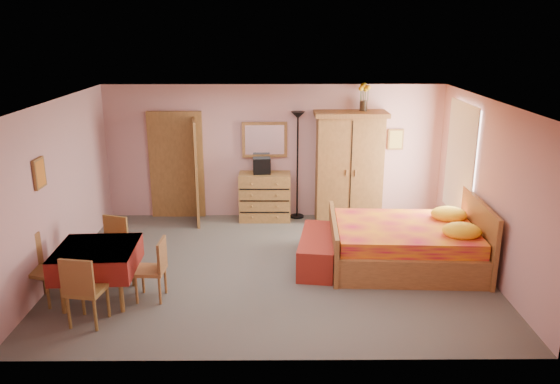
{
  "coord_description": "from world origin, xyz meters",
  "views": [
    {
      "loc": [
        0.04,
        -7.87,
        3.62
      ],
      "look_at": [
        0.1,
        0.3,
        1.15
      ],
      "focal_mm": 35.0,
      "sensor_mm": 36.0,
      "label": 1
    }
  ],
  "objects_px": {
    "wall_mirror": "(265,140)",
    "dining_table": "(99,273)",
    "bed": "(405,233)",
    "chair_south": "(87,289)",
    "stereo": "(262,166)",
    "chest_of_drawers": "(265,197)",
    "sunflower_vase": "(364,97)",
    "chair_north": "(110,248)",
    "chair_east": "(150,270)",
    "bench": "(318,250)",
    "floor_lamp": "(297,166)",
    "chair_west": "(44,270)",
    "wardrobe": "(349,167)"
  },
  "relations": [
    {
      "from": "bed",
      "to": "sunflower_vase",
      "type": "bearing_deg",
      "value": 102.72
    },
    {
      "from": "stereo",
      "to": "chair_east",
      "type": "bearing_deg",
      "value": -114.11
    },
    {
      "from": "chair_north",
      "to": "chest_of_drawers",
      "type": "bearing_deg",
      "value": -114.9
    },
    {
      "from": "stereo",
      "to": "chest_of_drawers",
      "type": "bearing_deg",
      "value": -10.2
    },
    {
      "from": "chair_east",
      "to": "bed",
      "type": "bearing_deg",
      "value": -70.93
    },
    {
      "from": "floor_lamp",
      "to": "sunflower_vase",
      "type": "xyz_separation_m",
      "value": [
        1.22,
        -0.06,
        1.33
      ]
    },
    {
      "from": "sunflower_vase",
      "to": "bed",
      "type": "relative_size",
      "value": 0.22
    },
    {
      "from": "chair_west",
      "to": "wardrobe",
      "type": "bearing_deg",
      "value": 143.23
    },
    {
      "from": "floor_lamp",
      "to": "chair_south",
      "type": "xyz_separation_m",
      "value": [
        -2.8,
        -4.03,
        -0.58
      ]
    },
    {
      "from": "stereo",
      "to": "wardrobe",
      "type": "xyz_separation_m",
      "value": [
        1.66,
        -0.04,
        -0.02
      ]
    },
    {
      "from": "dining_table",
      "to": "chair_north",
      "type": "relative_size",
      "value": 1.18
    },
    {
      "from": "floor_lamp",
      "to": "wall_mirror",
      "type": "bearing_deg",
      "value": 172.54
    },
    {
      "from": "dining_table",
      "to": "chair_north",
      "type": "bearing_deg",
      "value": 94.42
    },
    {
      "from": "wall_mirror",
      "to": "dining_table",
      "type": "height_order",
      "value": "wall_mirror"
    },
    {
      "from": "dining_table",
      "to": "chair_north",
      "type": "xyz_separation_m",
      "value": [
        -0.06,
        0.76,
        0.06
      ]
    },
    {
      "from": "floor_lamp",
      "to": "sunflower_vase",
      "type": "height_order",
      "value": "sunflower_vase"
    },
    {
      "from": "wall_mirror",
      "to": "sunflower_vase",
      "type": "bearing_deg",
      "value": -6.97
    },
    {
      "from": "chair_east",
      "to": "floor_lamp",
      "type": "bearing_deg",
      "value": -29.79
    },
    {
      "from": "sunflower_vase",
      "to": "chair_west",
      "type": "bearing_deg",
      "value": -144.72
    },
    {
      "from": "wall_mirror",
      "to": "bench",
      "type": "height_order",
      "value": "wall_mirror"
    },
    {
      "from": "dining_table",
      "to": "chair_north",
      "type": "distance_m",
      "value": 0.76
    },
    {
      "from": "wall_mirror",
      "to": "dining_table",
      "type": "distance_m",
      "value": 4.28
    },
    {
      "from": "chair_north",
      "to": "chair_east",
      "type": "height_order",
      "value": "chair_north"
    },
    {
      "from": "stereo",
      "to": "wardrobe",
      "type": "bearing_deg",
      "value": -1.44
    },
    {
      "from": "bed",
      "to": "bench",
      "type": "xyz_separation_m",
      "value": [
        -1.36,
        0.0,
        -0.3
      ]
    },
    {
      "from": "stereo",
      "to": "bench",
      "type": "xyz_separation_m",
      "value": [
        0.93,
        -2.16,
        -0.84
      ]
    },
    {
      "from": "wall_mirror",
      "to": "chair_south",
      "type": "distance_m",
      "value": 4.77
    },
    {
      "from": "bench",
      "to": "bed",
      "type": "bearing_deg",
      "value": -0.02
    },
    {
      "from": "sunflower_vase",
      "to": "chair_east",
      "type": "distance_m",
      "value": 5.11
    },
    {
      "from": "wardrobe",
      "to": "chair_west",
      "type": "bearing_deg",
      "value": -144.25
    },
    {
      "from": "sunflower_vase",
      "to": "bed",
      "type": "distance_m",
      "value": 2.91
    },
    {
      "from": "wall_mirror",
      "to": "floor_lamp",
      "type": "relative_size",
      "value": 0.41
    },
    {
      "from": "stereo",
      "to": "dining_table",
      "type": "height_order",
      "value": "stereo"
    },
    {
      "from": "wardrobe",
      "to": "chair_south",
      "type": "distance_m",
      "value": 5.44
    },
    {
      "from": "wall_mirror",
      "to": "floor_lamp",
      "type": "height_order",
      "value": "floor_lamp"
    },
    {
      "from": "wardrobe",
      "to": "chair_east",
      "type": "bearing_deg",
      "value": -134.29
    },
    {
      "from": "stereo",
      "to": "floor_lamp",
      "type": "relative_size",
      "value": 0.16
    },
    {
      "from": "chair_south",
      "to": "bed",
      "type": "bearing_deg",
      "value": 31.21
    },
    {
      "from": "bed",
      "to": "chair_north",
      "type": "bearing_deg",
      "value": -172.63
    },
    {
      "from": "wall_mirror",
      "to": "chair_north",
      "type": "relative_size",
      "value": 0.97
    },
    {
      "from": "chair_east",
      "to": "dining_table",
      "type": "bearing_deg",
      "value": 93.2
    },
    {
      "from": "chair_east",
      "to": "wardrobe",
      "type": "bearing_deg",
      "value": -41.47
    },
    {
      "from": "chair_north",
      "to": "chair_west",
      "type": "relative_size",
      "value": 0.96
    },
    {
      "from": "sunflower_vase",
      "to": "floor_lamp",
      "type": "bearing_deg",
      "value": 177.01
    },
    {
      "from": "wall_mirror",
      "to": "chair_north",
      "type": "xyz_separation_m",
      "value": [
        -2.28,
        -2.72,
        -1.1
      ]
    },
    {
      "from": "bed",
      "to": "chair_south",
      "type": "xyz_separation_m",
      "value": [
        -4.4,
        -1.75,
        -0.06
      ]
    },
    {
      "from": "bed",
      "to": "wall_mirror",
      "type": "bearing_deg",
      "value": 136.36
    },
    {
      "from": "floor_lamp",
      "to": "wardrobe",
      "type": "xyz_separation_m",
      "value": [
        0.98,
        -0.16,
        0.01
      ]
    },
    {
      "from": "wall_mirror",
      "to": "dining_table",
      "type": "bearing_deg",
      "value": -125.05
    },
    {
      "from": "wall_mirror",
      "to": "chest_of_drawers",
      "type": "bearing_deg",
      "value": -92.44
    }
  ]
}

